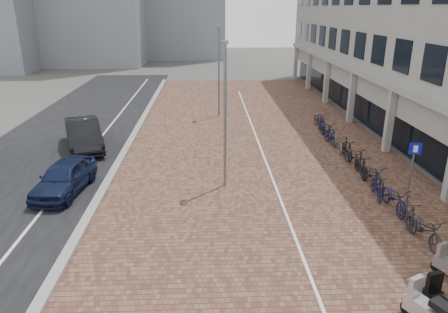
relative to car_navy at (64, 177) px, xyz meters
The scene contains 13 objects.
ground 8.62m from the car_navy, 39.57° to the right, with size 140.00×140.00×0.00m, color #474442.
plaza_brick 10.84m from the car_navy, 37.10° to the left, with size 14.50×42.00×0.04m, color brown.
street_asphalt 6.97m from the car_navy, 109.99° to the left, with size 8.00×50.00×0.03m, color black.
curb 6.73m from the car_navy, 76.83° to the left, with size 0.35×42.00×0.14m, color gray.
lane_line 6.57m from the car_navy, 93.27° to the left, with size 0.12×44.00×0.00m, color white.
parking_line 10.99m from the car_navy, 36.47° to the left, with size 0.10×30.00×0.00m, color white.
car_navy is the anchor object (origin of this frame).
car_dark 5.78m from the car_navy, 97.65° to the left, with size 1.69×4.86×1.60m, color black.
scooter_back 14.03m from the car_navy, 37.13° to the right, with size 0.56×1.81×1.24m, color #BBBBC0, non-canonical shape.
parking_sign 14.18m from the car_navy, ahead, with size 0.47×0.15×2.27m.
lamp_near 7.07m from the car_navy, ahead, with size 0.12×0.12×6.03m, color gray.
lamp_far 14.46m from the car_navy, 61.72° to the left, with size 0.12×0.12×6.05m, color slate.
bike_row 13.15m from the car_navy, 10.63° to the left, with size 1.19×15.83×1.05m.
Camera 1 is at (-0.68, -10.59, 7.31)m, focal length 33.32 mm.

